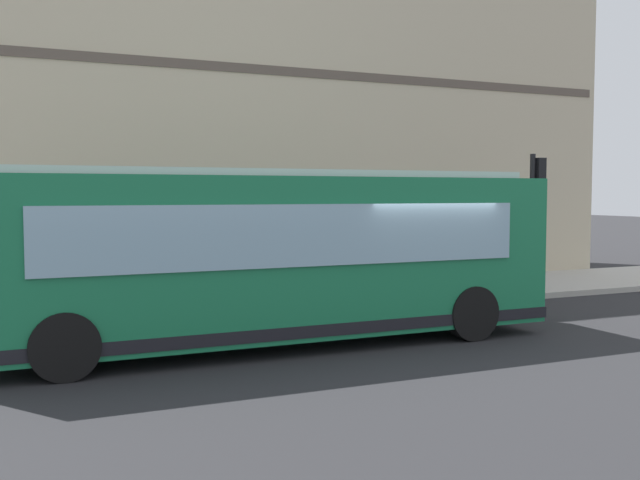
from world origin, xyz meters
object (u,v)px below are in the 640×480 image
Objects in this scene: traffic_light_near_corner at (536,196)px; fire_hydrant at (450,271)px; city_bus_nearside at (273,257)px; pedestrian_near_hydrant at (296,254)px; pedestrian_by_light_pole at (13,273)px; pedestrian_near_building_entrance at (488,246)px.

traffic_light_near_corner is 3.19m from fire_hydrant.
pedestrian_near_hydrant is (5.02, -2.47, -0.41)m from city_bus_nearside.
pedestrian_by_light_pole is at bearing 98.79° from pedestrian_near_hydrant.
pedestrian_near_hydrant reaches higher than fire_hydrant.
pedestrian_near_hydrant is at bearing 88.19° from fire_hydrant.
pedestrian_by_light_pole is at bearing 46.23° from city_bus_nearside.
city_bus_nearside is 5.79m from pedestrian_by_light_pole.
pedestrian_near_hydrant is (0.14, 4.58, 0.63)m from fire_hydrant.
traffic_light_near_corner is 1.96× the size of pedestrian_near_building_entrance.
pedestrian_near_hydrant reaches higher than pedestrian_by_light_pole.
fire_hydrant is 11.26m from pedestrian_by_light_pole.
pedestrian_near_building_entrance is at bearing -94.75° from pedestrian_near_hydrant.
pedestrian_by_light_pole is (-1.03, 6.64, -0.08)m from pedestrian_near_hydrant.
traffic_light_near_corner is 12.53m from pedestrian_by_light_pole.
traffic_light_near_corner reaches higher than city_bus_nearside.
traffic_light_near_corner is 4.76× the size of fire_hydrant.
pedestrian_near_building_entrance is at bearing -107.32° from fire_hydrant.
pedestrian_near_building_entrance is 1.13× the size of pedestrian_by_light_pole.
fire_hydrant is 4.62m from pedestrian_near_hydrant.
traffic_light_near_corner is (2.77, -8.21, 1.05)m from city_bus_nearside.
fire_hydrant is 0.41× the size of pedestrian_near_building_entrance.
pedestrian_by_light_pole is at bearing 94.49° from fire_hydrant.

